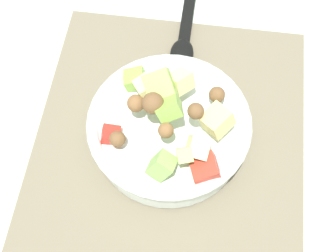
# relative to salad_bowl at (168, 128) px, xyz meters

# --- Properties ---
(ground_plane) EXTENTS (2.40, 2.40, 0.00)m
(ground_plane) POSITION_rel_salad_bowl_xyz_m (0.00, 0.00, -0.04)
(ground_plane) COLOR silver
(placemat) EXTENTS (0.45, 0.38, 0.01)m
(placemat) POSITION_rel_salad_bowl_xyz_m (0.00, 0.00, -0.04)
(placemat) COLOR #756B56
(placemat) RESTS_ON ground_plane
(salad_bowl) EXTENTS (0.22, 0.22, 0.12)m
(salad_bowl) POSITION_rel_salad_bowl_xyz_m (0.00, 0.00, 0.00)
(salad_bowl) COLOR white
(salad_bowl) RESTS_ON placemat
(serving_spoon) EXTENTS (0.23, 0.04, 0.01)m
(serving_spoon) POSITION_rel_salad_bowl_xyz_m (-0.20, -0.00, -0.03)
(serving_spoon) COLOR black
(serving_spoon) RESTS_ON placemat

